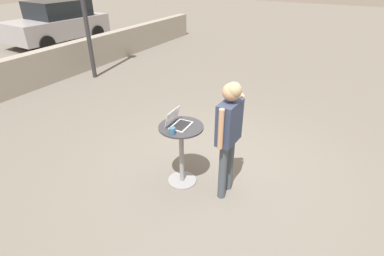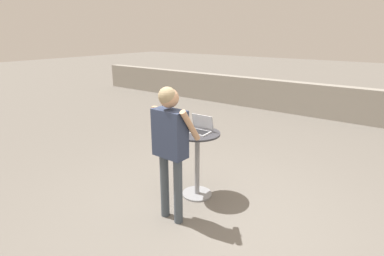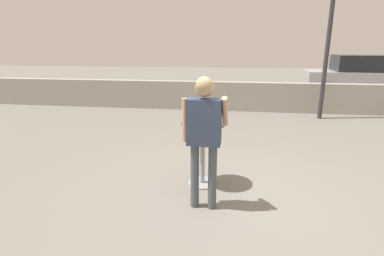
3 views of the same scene
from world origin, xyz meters
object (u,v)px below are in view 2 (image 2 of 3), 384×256
object	(u,v)px
standing_person	(170,138)
coffee_mug	(183,126)
laptop	(199,128)
cafe_table	(197,156)

from	to	relation	value
standing_person	coffee_mug	bearing A→B (deg)	115.96
laptop	coffee_mug	bearing A→B (deg)	-166.89
laptop	coffee_mug	xyz separation A→B (m)	(-0.24, -0.06, -0.00)
cafe_table	coffee_mug	bearing A→B (deg)	-178.07
cafe_table	laptop	bearing A→B (deg)	92.21
laptop	coffee_mug	size ratio (longest dim) A/B	2.91
cafe_table	standing_person	bearing A→B (deg)	-82.64
cafe_table	coffee_mug	xyz separation A→B (m)	(-0.24, -0.01, 0.40)
laptop	standing_person	size ratio (longest dim) A/B	0.20
laptop	standing_person	xyz separation A→B (m)	(0.09, -0.73, 0.08)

